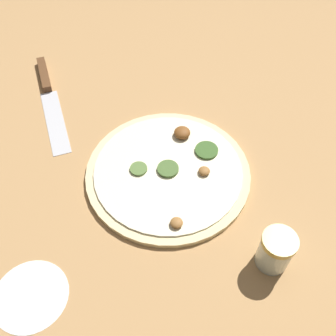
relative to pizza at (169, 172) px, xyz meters
name	(u,v)px	position (x,y,z in m)	size (l,w,h in m)	color
ground_plane	(168,174)	(0.00, 0.00, -0.01)	(3.00, 3.00, 0.00)	tan
pizza	(169,172)	(0.00, 0.00, 0.00)	(0.34, 0.34, 0.03)	beige
knife	(47,88)	(0.40, -0.01, 0.00)	(0.30, 0.20, 0.02)	silver
spice_jar	(275,251)	(-0.26, 0.03, 0.03)	(0.06, 0.06, 0.08)	silver
flour_patch	(31,296)	(0.02, 0.35, -0.01)	(0.13, 0.13, 0.00)	white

